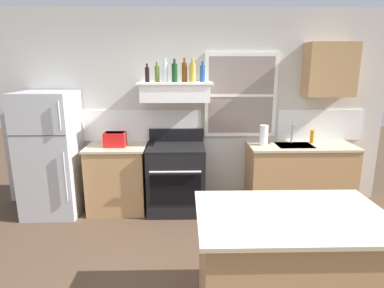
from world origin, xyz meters
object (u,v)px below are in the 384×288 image
(dish_soap_bottle, at_px, (312,137))
(kitchen_island, at_px, (288,268))
(toaster, at_px, (115,139))
(bottle_blue_liqueur, at_px, (202,73))
(bottle_amber_wine, at_px, (185,72))
(bottle_olive_oil_square, at_px, (157,74))
(bottle_champagne_gold_foil, at_px, (193,72))
(bottle_clear_tall, at_px, (165,72))
(stove_range, at_px, (176,178))
(refrigerator, at_px, (51,154))
(paper_towel_roll, at_px, (264,135))
(bottle_dark_green_wine, at_px, (175,72))
(bottle_balsamic_dark, at_px, (147,74))

(dish_soap_bottle, height_order, kitchen_island, dish_soap_bottle)
(toaster, height_order, bottle_blue_liqueur, bottle_blue_liqueur)
(bottle_amber_wine, bearing_deg, bottle_blue_liqueur, -5.10)
(bottle_olive_oil_square, relative_size, bottle_champagne_gold_foil, 0.85)
(kitchen_island, bearing_deg, dish_soap_bottle, 65.76)
(bottle_clear_tall, bearing_deg, stove_range, -31.37)
(refrigerator, bearing_deg, dish_soap_bottle, 2.60)
(paper_towel_roll, height_order, kitchen_island, paper_towel_roll)
(bottle_blue_liqueur, xyz_separation_m, paper_towel_roll, (0.83, -0.07, -0.81))
(bottle_olive_oil_square, xyz_separation_m, bottle_clear_tall, (0.11, -0.01, 0.02))
(refrigerator, xyz_separation_m, bottle_olive_oil_square, (1.42, 0.11, 1.04))
(refrigerator, xyz_separation_m, dish_soap_bottle, (3.53, 0.16, 0.18))
(refrigerator, bearing_deg, bottle_dark_green_wine, 2.49)
(bottle_blue_liqueur, relative_size, paper_towel_roll, 0.97)
(stove_range, relative_size, bottle_amber_wine, 3.58)
(bottle_clear_tall, relative_size, bottle_amber_wine, 0.99)
(refrigerator, height_order, paper_towel_roll, refrigerator)
(bottle_balsamic_dark, relative_size, dish_soap_bottle, 1.30)
(bottle_olive_oil_square, relative_size, bottle_blue_liqueur, 0.97)
(paper_towel_roll, bearing_deg, bottle_champagne_gold_foil, 178.59)
(kitchen_island, bearing_deg, bottle_clear_tall, 115.97)
(bottle_clear_tall, height_order, kitchen_island, bottle_clear_tall)
(bottle_clear_tall, distance_m, kitchen_island, 2.74)
(bottle_olive_oil_square, distance_m, bottle_blue_liqueur, 0.59)
(refrigerator, relative_size, bottle_olive_oil_square, 6.42)
(bottle_champagne_gold_foil, bearing_deg, paper_towel_roll, -1.41)
(stove_range, relative_size, bottle_balsamic_dark, 4.67)
(refrigerator, relative_size, toaster, 5.50)
(bottle_amber_wine, height_order, bottle_blue_liqueur, bottle_amber_wine)
(bottle_blue_liqueur, distance_m, dish_soap_bottle, 1.75)
(paper_towel_roll, bearing_deg, bottle_balsamic_dark, 178.94)
(bottle_champagne_gold_foil, bearing_deg, bottle_clear_tall, 177.41)
(bottle_balsamic_dark, bearing_deg, stove_range, -10.43)
(stove_range, height_order, paper_towel_roll, paper_towel_roll)
(refrigerator, distance_m, bottle_olive_oil_square, 1.76)
(toaster, bearing_deg, bottle_blue_liqueur, 4.90)
(bottle_dark_green_wine, height_order, dish_soap_bottle, bottle_dark_green_wine)
(paper_towel_roll, bearing_deg, bottle_blue_liqueur, 175.35)
(bottle_dark_green_wine, xyz_separation_m, kitchen_island, (0.91, -2.08, -1.41))
(bottle_balsamic_dark, relative_size, bottle_champagne_gold_foil, 0.78)
(toaster, bearing_deg, kitchen_island, -50.13)
(toaster, bearing_deg, bottle_champagne_gold_foil, 3.08)
(bottle_blue_liqueur, bearing_deg, refrigerator, -176.36)
(refrigerator, bearing_deg, paper_towel_roll, 1.22)
(bottle_balsamic_dark, bearing_deg, bottle_champagne_gold_foil, -0.47)
(bottle_olive_oil_square, xyz_separation_m, bottle_champagne_gold_foil, (0.46, -0.02, 0.02))
(stove_range, relative_size, paper_towel_roll, 4.04)
(bottle_blue_liqueur, bearing_deg, bottle_olive_oil_square, -178.08)
(paper_towel_roll, bearing_deg, dish_soap_bottle, 8.13)
(bottle_clear_tall, bearing_deg, toaster, -173.98)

